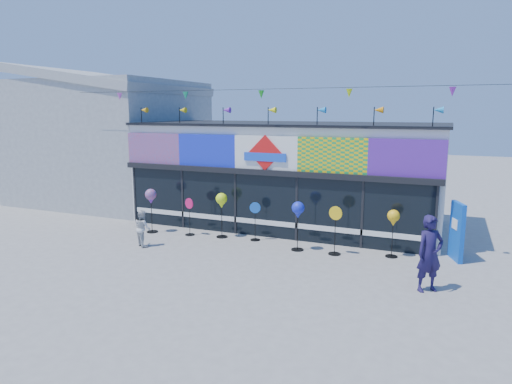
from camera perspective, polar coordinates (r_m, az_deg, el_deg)
The scene contains 13 objects.
ground at distance 13.92m, azimuth -4.17°, elevation -9.11°, with size 80.00×80.00×0.00m, color gray.
kite_shop at distance 18.79m, azimuth 4.07°, elevation 2.37°, with size 16.00×5.70×5.31m.
neighbour_building at distance 24.66m, azimuth -17.70°, elevation 6.47°, with size 8.18×7.20×6.87m.
blue_sign at distance 15.41m, azimuth 23.81°, elevation -4.51°, with size 0.44×0.90×1.82m.
spinner_0 at distance 17.65m, azimuth -13.01°, elevation -0.69°, with size 0.43×0.43×1.68m.
spinner_1 at distance 17.10m, azimuth -8.32°, elevation -2.95°, with size 0.39×0.36×1.40m.
spinner_2 at distance 16.56m, azimuth -4.33°, elevation -1.25°, with size 0.42×0.42×1.65m.
spinner_3 at distance 16.25m, azimuth -0.11°, elevation -3.56°, with size 0.39×0.35×1.39m.
spinner_4 at distance 15.04m, azimuth 5.27°, elevation -2.43°, with size 0.42×0.42×1.65m.
spinner_5 at distance 14.86m, azimuth 9.86°, elevation -4.60°, with size 0.44×0.40×1.59m.
spinner_6 at distance 14.94m, azimuth 16.79°, elevation -3.29°, with size 0.39×0.39×1.53m.
adult_man at distance 12.51m, azimuth 20.89°, elevation -7.22°, with size 0.73×0.48×1.99m, color #1C1441.
child at distance 16.08m, azimuth -14.00°, elevation -4.39°, with size 0.61×0.35×1.26m, color silver.
Camera 1 is at (6.06, -11.66, 4.58)m, focal length 32.00 mm.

